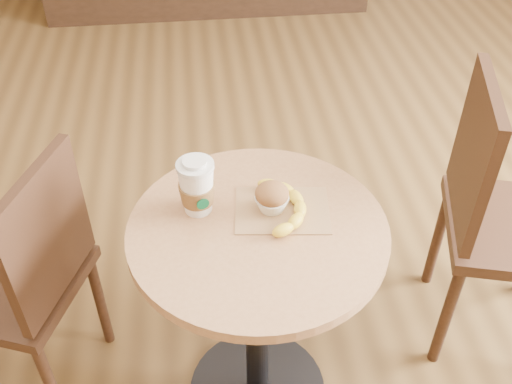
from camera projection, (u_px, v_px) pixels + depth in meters
cafe_table at (258, 289)px, 1.64m from camera, size 0.66×0.66×0.75m
chair_left at (26, 277)px, 1.72m from camera, size 0.50×0.50×0.88m
chair_right at (498, 214)px, 1.85m from camera, size 0.52×0.52×0.96m
kraft_bag at (282, 210)px, 1.53m from camera, size 0.26×0.21×0.00m
coffee_cup at (197, 188)px, 1.49m from camera, size 0.09×0.10×0.16m
muffin at (272, 197)px, 1.51m from camera, size 0.09×0.09×0.08m
banana at (286, 206)px, 1.52m from camera, size 0.13×0.24×0.03m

